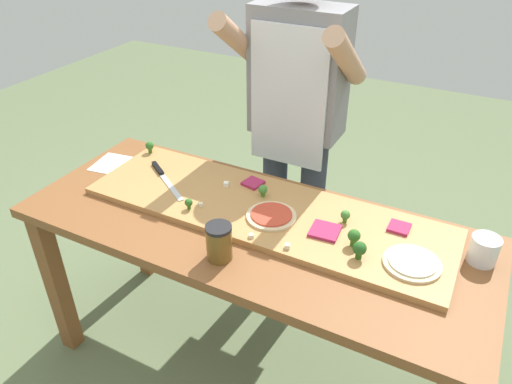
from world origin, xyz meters
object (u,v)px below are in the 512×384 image
(pizza_whole_tomato_red, at_px, (271,216))
(cheese_crumble_d, at_px, (201,205))
(cheese_crumble_a, at_px, (251,236))
(sauce_jar, at_px, (219,242))
(prep_table, at_px, (251,247))
(broccoli_floret_front_right, at_px, (360,249))
(chefs_knife, at_px, (163,175))
(pizza_slice_center, at_px, (325,231))
(pizza_slice_far_left, at_px, (399,228))
(broccoli_floret_back_mid, at_px, (354,236))
(cheese_crumble_c, at_px, (287,246))
(broccoli_floret_front_mid, at_px, (189,203))
(flour_cup, at_px, (483,251))
(broccoli_floret_back_right, at_px, (150,146))
(cheese_crumble_b, at_px, (226,184))
(broccoli_floret_front_left, at_px, (345,215))
(pizza_whole_cheese_artichoke, at_px, (412,263))
(pizza_slice_near_left, at_px, (253,183))
(cook_center, at_px, (296,112))
(broccoli_floret_back_left, at_px, (263,190))
(recipe_note, at_px, (110,163))

(pizza_whole_tomato_red, distance_m, cheese_crumble_d, 0.28)
(cheese_crumble_a, relative_size, sauce_jar, 0.11)
(prep_table, xyz_separation_m, broccoli_floret_front_right, (0.42, -0.04, 0.17))
(chefs_knife, bearing_deg, pizza_slice_center, -3.69)
(pizza_slice_far_left, bearing_deg, cheese_crumble_a, -146.97)
(broccoli_floret_back_mid, height_order, cheese_crumble_c, broccoli_floret_back_mid)
(sauce_jar, bearing_deg, broccoli_floret_front_mid, 145.02)
(pizza_slice_far_left, bearing_deg, broccoli_floret_front_right, -109.91)
(pizza_slice_far_left, relative_size, flour_cup, 0.77)
(broccoli_floret_back_right, xyz_separation_m, cheese_crumble_b, (0.45, -0.09, -0.02))
(broccoli_floret_back_right, bearing_deg, pizza_whole_tomato_red, -15.60)
(broccoli_floret_front_mid, xyz_separation_m, broccoli_floret_front_left, (0.55, 0.19, 0.00))
(cheese_crumble_d, bearing_deg, cheese_crumble_a, -17.30)
(chefs_knife, xyz_separation_m, cheese_crumble_c, (0.66, -0.19, 0.00))
(broccoli_floret_back_right, bearing_deg, broccoli_floret_front_right, -14.39)
(pizza_whole_cheese_artichoke, distance_m, broccoli_floret_back_mid, 0.20)
(pizza_slice_near_left, xyz_separation_m, cheese_crumble_d, (-0.10, -0.23, 0.00))
(broccoli_floret_back_mid, bearing_deg, cook_center, 129.42)
(pizza_slice_far_left, distance_m, cook_center, 0.72)
(broccoli_floret_front_mid, distance_m, sauce_jar, 0.28)
(broccoli_floret_front_mid, xyz_separation_m, cheese_crumble_d, (0.03, 0.03, -0.02))
(pizza_whole_cheese_artichoke, bearing_deg, flour_cup, 37.69)
(cheese_crumble_d, bearing_deg, pizza_whole_cheese_artichoke, 2.60)
(broccoli_floret_front_mid, relative_size, cheese_crumble_b, 2.26)
(cheese_crumble_b, bearing_deg, broccoli_floret_front_mid, -101.73)
(broccoli_floret_front_left, relative_size, sauce_jar, 0.38)
(broccoli_floret_front_right, bearing_deg, cheese_crumble_a, -169.53)
(prep_table, distance_m, cheese_crumble_d, 0.25)
(pizza_slice_near_left, distance_m, sauce_jar, 0.44)
(broccoli_floret_back_left, bearing_deg, broccoli_floret_back_right, 172.16)
(pizza_whole_cheese_artichoke, height_order, broccoli_floret_front_mid, broccoli_floret_front_mid)
(pizza_whole_tomato_red, distance_m, broccoli_floret_front_mid, 0.31)
(broccoli_floret_front_mid, xyz_separation_m, cook_center, (0.15, 0.64, 0.15))
(pizza_slice_center, xyz_separation_m, cheese_crumble_a, (-0.22, -0.15, 0.00))
(broccoli_floret_front_mid, xyz_separation_m, broccoli_floret_back_mid, (0.61, 0.08, 0.01))
(broccoli_floret_back_mid, distance_m, broccoli_floret_back_left, 0.43)
(flour_cup, bearing_deg, broccoli_floret_front_left, -176.23)
(flour_cup, xyz_separation_m, sauce_jar, (-0.78, -0.38, 0.02))
(pizza_slice_near_left, xyz_separation_m, broccoli_floret_back_mid, (0.48, -0.19, 0.03))
(broccoli_floret_front_mid, height_order, broccoli_floret_back_right, broccoli_floret_back_right)
(pizza_slice_far_left, relative_size, broccoli_floret_back_right, 1.35)
(broccoli_floret_front_mid, bearing_deg, recipe_note, 163.21)
(cheese_crumble_b, bearing_deg, recipe_note, -175.90)
(pizza_slice_center, height_order, cheese_crumble_b, cheese_crumble_b)
(pizza_whole_cheese_artichoke, height_order, cheese_crumble_c, cheese_crumble_c)
(pizza_slice_near_left, height_order, recipe_note, pizza_slice_near_left)
(cheese_crumble_b, bearing_deg, sauce_jar, -62.56)
(pizza_slice_near_left, bearing_deg, recipe_note, -170.94)
(pizza_slice_center, bearing_deg, broccoli_floret_back_mid, -12.92)
(pizza_slice_near_left, bearing_deg, sauce_jar, -76.69)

